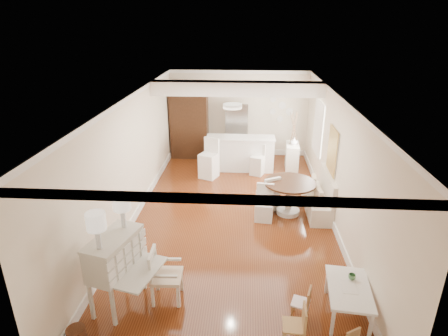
# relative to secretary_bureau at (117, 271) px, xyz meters

# --- Properties ---
(room) EXTENTS (9.00, 9.04, 2.82)m
(room) POSITION_rel_secretary_bureau_xyz_m (1.74, 3.19, 1.36)
(room) COLOR brown
(room) RESTS_ON ground
(secretary_bureau) EXTENTS (1.21, 1.22, 1.25)m
(secretary_bureau) POSITION_rel_secretary_bureau_xyz_m (0.00, 0.00, 0.00)
(secretary_bureau) COLOR silver
(secretary_bureau) RESTS_ON ground
(gustavian_armchair) EXTENTS (0.54, 0.54, 0.91)m
(gustavian_armchair) POSITION_rel_secretary_bureau_xyz_m (0.75, 0.16, -0.17)
(gustavian_armchair) COLOR white
(gustavian_armchair) RESTS_ON ground
(wicker_basket) EXTENTS (0.34, 0.34, 0.27)m
(wicker_basket) POSITION_rel_secretary_bureau_xyz_m (-0.35, -0.85, -0.49)
(wicker_basket) COLOR #502B19
(wicker_basket) RESTS_ON ground
(kids_table) EXTENTS (0.73, 1.11, 0.52)m
(kids_table) POSITION_rel_secretary_bureau_xyz_m (3.60, -0.03, -0.36)
(kids_table) COLOR silver
(kids_table) RESTS_ON ground
(kids_chair_a) EXTENTS (0.33, 0.33, 0.65)m
(kids_chair_a) POSITION_rel_secretary_bureau_xyz_m (2.71, -0.64, -0.30)
(kids_chair_a) COLOR tan
(kids_chair_a) RESTS_ON ground
(kids_chair_b) EXTENTS (0.34, 0.34, 0.55)m
(kids_chair_b) POSITION_rel_secretary_bureau_xyz_m (2.88, -0.12, -0.35)
(kids_chair_b) COLOR #AD7F4E
(kids_chair_b) RESTS_ON ground
(banquette) EXTENTS (0.52, 1.60, 0.98)m
(banquette) POSITION_rel_secretary_bureau_xyz_m (3.69, 3.36, -0.13)
(banquette) COLOR silver
(banquette) RESTS_ON ground
(dining_table) EXTENTS (1.33, 1.33, 0.81)m
(dining_table) POSITION_rel_secretary_bureau_xyz_m (3.00, 3.22, -0.22)
(dining_table) COLOR #402314
(dining_table) RESTS_ON ground
(slip_chair_near) EXTENTS (0.44, 0.45, 0.83)m
(slip_chair_near) POSITION_rel_secretary_bureau_xyz_m (2.42, 2.90, -0.21)
(slip_chair_near) COLOR white
(slip_chair_near) RESTS_ON ground
(slip_chair_far) EXTENTS (0.57, 0.58, 0.87)m
(slip_chair_far) POSITION_rel_secretary_bureau_xyz_m (2.53, 3.44, -0.19)
(slip_chair_far) COLOR white
(slip_chair_far) RESTS_ON ground
(breakfast_counter) EXTENTS (2.05, 0.65, 1.03)m
(breakfast_counter) POSITION_rel_secretary_bureau_xyz_m (1.80, 5.96, -0.11)
(breakfast_counter) COLOR white
(breakfast_counter) RESTS_ON ground
(bar_stool_left) EXTENTS (0.60, 0.60, 1.15)m
(bar_stool_left) POSITION_rel_secretary_bureau_xyz_m (0.90, 5.27, -0.05)
(bar_stool_left) COLOR white
(bar_stool_left) RESTS_ON ground
(bar_stool_right) EXTENTS (0.47, 0.47, 0.90)m
(bar_stool_right) POSITION_rel_secretary_bureau_xyz_m (2.31, 5.58, -0.17)
(bar_stool_right) COLOR white
(bar_stool_right) RESTS_ON ground
(pantry_cabinet) EXTENTS (1.20, 0.60, 2.30)m
(pantry_cabinet) POSITION_rel_secretary_bureau_xyz_m (0.10, 7.04, 0.53)
(pantry_cabinet) COLOR #381E11
(pantry_cabinet) RESTS_ON ground
(fridge) EXTENTS (0.75, 0.65, 1.80)m
(fridge) POSITION_rel_secretary_bureau_xyz_m (2.00, 7.01, 0.28)
(fridge) COLOR silver
(fridge) RESTS_ON ground
(sideboard) EXTENTS (0.42, 0.85, 0.80)m
(sideboard) POSITION_rel_secretary_bureau_xyz_m (3.37, 6.09, -0.23)
(sideboard) COLOR silver
(sideboard) RESTS_ON ground
(pencil_cup) EXTENTS (0.13, 0.13, 0.09)m
(pencil_cup) POSITION_rel_secretary_bureau_xyz_m (3.68, 0.16, -0.06)
(pencil_cup) COLOR #4E8655
(pencil_cup) RESTS_ON kids_table
(branch_vase) EXTENTS (0.27, 0.27, 0.22)m
(branch_vase) POSITION_rel_secretary_bureau_xyz_m (3.40, 6.05, 0.28)
(branch_vase) COLOR white
(branch_vase) RESTS_ON sideboard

